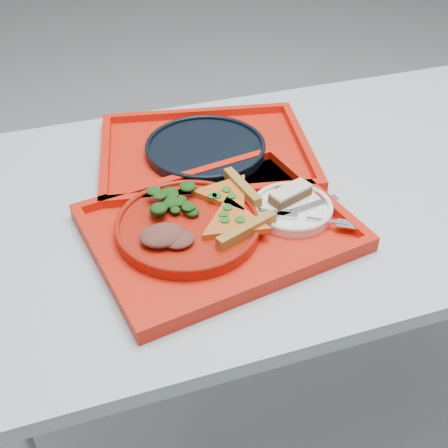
{
  "coord_description": "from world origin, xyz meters",
  "views": [
    {
      "loc": [
        -0.56,
        -0.86,
        1.41
      ],
      "look_at": [
        -0.31,
        -0.12,
        0.78
      ],
      "focal_mm": 45.0,
      "sensor_mm": 36.0,
      "label": 1
    }
  ],
  "objects_px": {
    "tray_main": "(219,231)",
    "navy_plate": "(206,149)",
    "dinner_plate": "(188,227)",
    "dessert_bar": "(290,194)",
    "tray_far": "(206,155)"
  },
  "relations": [
    {
      "from": "navy_plate",
      "to": "tray_far",
      "type": "bearing_deg",
      "value": -90.0
    },
    {
      "from": "dinner_plate",
      "to": "tray_main",
      "type": "bearing_deg",
      "value": -10.3
    },
    {
      "from": "tray_main",
      "to": "dinner_plate",
      "type": "bearing_deg",
      "value": 160.05
    },
    {
      "from": "tray_main",
      "to": "dessert_bar",
      "type": "distance_m",
      "value": 0.16
    },
    {
      "from": "tray_main",
      "to": "dessert_bar",
      "type": "xyz_separation_m",
      "value": [
        0.15,
        0.03,
        0.03
      ]
    },
    {
      "from": "tray_far",
      "to": "dessert_bar",
      "type": "distance_m",
      "value": 0.25
    },
    {
      "from": "dinner_plate",
      "to": "dessert_bar",
      "type": "bearing_deg",
      "value": 4.36
    },
    {
      "from": "tray_main",
      "to": "dinner_plate",
      "type": "relative_size",
      "value": 1.73
    },
    {
      "from": "tray_main",
      "to": "dessert_bar",
      "type": "relative_size",
      "value": 5.0
    },
    {
      "from": "tray_main",
      "to": "navy_plate",
      "type": "height_order",
      "value": "navy_plate"
    },
    {
      "from": "dessert_bar",
      "to": "navy_plate",
      "type": "bearing_deg",
      "value": 92.62
    },
    {
      "from": "tray_main",
      "to": "navy_plate",
      "type": "relative_size",
      "value": 1.73
    },
    {
      "from": "tray_far",
      "to": "dinner_plate",
      "type": "height_order",
      "value": "dinner_plate"
    },
    {
      "from": "tray_far",
      "to": "navy_plate",
      "type": "height_order",
      "value": "navy_plate"
    },
    {
      "from": "navy_plate",
      "to": "tray_main",
      "type": "bearing_deg",
      "value": -101.83
    }
  ]
}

